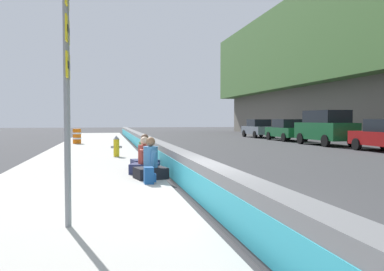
{
  "coord_description": "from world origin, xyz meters",
  "views": [
    {
      "loc": [
        -7.37,
        1.9,
        1.68
      ],
      "look_at": [
        7.91,
        -1.37,
        1.05
      ],
      "focal_mm": 37.3,
      "sensor_mm": 36.0,
      "label": 1
    }
  ],
  "objects_px": {
    "construction_barrel": "(77,136)",
    "parked_car_far": "(258,128)",
    "seated_person_rear": "(145,158)",
    "parked_car_fourth": "(325,127)",
    "seated_person_middle": "(144,162)",
    "backpack": "(149,176)",
    "fire_hydrant": "(116,146)",
    "seated_person_foreground": "(151,166)",
    "route_sign_post": "(67,80)",
    "parked_car_midline": "(287,130)"
  },
  "relations": [
    {
      "from": "parked_car_far",
      "to": "seated_person_rear",
      "type": "bearing_deg",
      "value": 150.81
    },
    {
      "from": "fire_hydrant",
      "to": "parked_car_fourth",
      "type": "distance_m",
      "value": 15.2
    },
    {
      "from": "route_sign_post",
      "to": "construction_barrel",
      "type": "distance_m",
      "value": 20.73
    },
    {
      "from": "route_sign_post",
      "to": "seated_person_foreground",
      "type": "relative_size",
      "value": 3.32
    },
    {
      "from": "seated_person_rear",
      "to": "construction_barrel",
      "type": "xyz_separation_m",
      "value": [
        14.08,
        3.04,
        0.14
      ]
    },
    {
      "from": "fire_hydrant",
      "to": "seated_person_middle",
      "type": "xyz_separation_m",
      "value": [
        -5.49,
        -0.66,
        -0.12
      ]
    },
    {
      "from": "parked_car_far",
      "to": "parked_car_fourth",
      "type": "bearing_deg",
      "value": -179.93
    },
    {
      "from": "fire_hydrant",
      "to": "parked_car_far",
      "type": "relative_size",
      "value": 0.2
    },
    {
      "from": "parked_car_midline",
      "to": "seated_person_foreground",
      "type": "bearing_deg",
      "value": 145.98
    },
    {
      "from": "route_sign_post",
      "to": "seated_person_rear",
      "type": "distance_m",
      "value": 6.98
    },
    {
      "from": "seated_person_foreground",
      "to": "parked_car_far",
      "type": "relative_size",
      "value": 0.24
    },
    {
      "from": "seated_person_middle",
      "to": "parked_car_midline",
      "type": "bearing_deg",
      "value": -35.63
    },
    {
      "from": "route_sign_post",
      "to": "parked_car_midline",
      "type": "distance_m",
      "value": 27.67
    },
    {
      "from": "seated_person_rear",
      "to": "parked_car_fourth",
      "type": "xyz_separation_m",
      "value": [
        11.16,
        -12.82,
        0.7
      ]
    },
    {
      "from": "seated_person_middle",
      "to": "parked_car_fourth",
      "type": "xyz_separation_m",
      "value": [
        12.27,
        -12.93,
        0.71
      ]
    },
    {
      "from": "fire_hydrant",
      "to": "route_sign_post",
      "type": "bearing_deg",
      "value": 175.15
    },
    {
      "from": "seated_person_rear",
      "to": "parked_car_far",
      "type": "height_order",
      "value": "parked_car_far"
    },
    {
      "from": "backpack",
      "to": "construction_barrel",
      "type": "height_order",
      "value": "construction_barrel"
    },
    {
      "from": "parked_car_far",
      "to": "fire_hydrant",
      "type": "bearing_deg",
      "value": 143.77
    },
    {
      "from": "construction_barrel",
      "to": "parked_car_fourth",
      "type": "xyz_separation_m",
      "value": [
        -2.92,
        -15.86,
        0.56
      ]
    },
    {
      "from": "fire_hydrant",
      "to": "seated_person_middle",
      "type": "relative_size",
      "value": 0.84
    },
    {
      "from": "seated_person_rear",
      "to": "parked_car_fourth",
      "type": "relative_size",
      "value": 0.23
    },
    {
      "from": "route_sign_post",
      "to": "construction_barrel",
      "type": "bearing_deg",
      "value": 3.73
    },
    {
      "from": "parked_car_midline",
      "to": "backpack",
      "type": "bearing_deg",
      "value": 146.82
    },
    {
      "from": "parked_car_midline",
      "to": "seated_person_rear",
      "type": "bearing_deg",
      "value": 142.88
    },
    {
      "from": "seated_person_foreground",
      "to": "parked_car_far",
      "type": "bearing_deg",
      "value": -27.16
    },
    {
      "from": "fire_hydrant",
      "to": "backpack",
      "type": "distance_m",
      "value": 7.35
    },
    {
      "from": "seated_person_middle",
      "to": "seated_person_rear",
      "type": "relative_size",
      "value": 0.97
    },
    {
      "from": "seated_person_rear",
      "to": "construction_barrel",
      "type": "bearing_deg",
      "value": 12.2
    },
    {
      "from": "construction_barrel",
      "to": "parked_car_far",
      "type": "bearing_deg",
      "value": -60.85
    },
    {
      "from": "seated_person_middle",
      "to": "backpack",
      "type": "relative_size",
      "value": 2.63
    },
    {
      "from": "seated_person_foreground",
      "to": "fire_hydrant",
      "type": "bearing_deg",
      "value": 6.37
    },
    {
      "from": "seated_person_foreground",
      "to": "parked_car_fourth",
      "type": "xyz_separation_m",
      "value": [
        13.29,
        -12.87,
        0.7
      ]
    },
    {
      "from": "seated_person_rear",
      "to": "parked_car_fourth",
      "type": "height_order",
      "value": "parked_car_fourth"
    },
    {
      "from": "backpack",
      "to": "construction_barrel",
      "type": "relative_size",
      "value": 0.42
    },
    {
      "from": "backpack",
      "to": "seated_person_rear",
      "type": "bearing_deg",
      "value": -3.3
    },
    {
      "from": "fire_hydrant",
      "to": "backpack",
      "type": "relative_size",
      "value": 2.2
    },
    {
      "from": "fire_hydrant",
      "to": "seated_person_foreground",
      "type": "relative_size",
      "value": 0.81
    },
    {
      "from": "fire_hydrant",
      "to": "parked_car_fourth",
      "type": "bearing_deg",
      "value": -63.5
    },
    {
      "from": "route_sign_post",
      "to": "seated_person_middle",
      "type": "height_order",
      "value": "route_sign_post"
    },
    {
      "from": "route_sign_post",
      "to": "seated_person_foreground",
      "type": "xyz_separation_m",
      "value": [
        4.41,
        -1.65,
        -1.75
      ]
    },
    {
      "from": "parked_car_fourth",
      "to": "backpack",
      "type": "bearing_deg",
      "value": 137.34
    },
    {
      "from": "construction_barrel",
      "to": "parked_car_fourth",
      "type": "height_order",
      "value": "parked_car_fourth"
    },
    {
      "from": "seated_person_rear",
      "to": "seated_person_middle",
      "type": "bearing_deg",
      "value": 174.17
    },
    {
      "from": "fire_hydrant",
      "to": "seated_person_foreground",
      "type": "height_order",
      "value": "seated_person_foreground"
    },
    {
      "from": "seated_person_rear",
      "to": "parked_car_midline",
      "type": "bearing_deg",
      "value": -37.12
    },
    {
      "from": "parked_car_midline",
      "to": "seated_person_middle",
      "type": "bearing_deg",
      "value": 144.37
    },
    {
      "from": "route_sign_post",
      "to": "backpack",
      "type": "relative_size",
      "value": 9.0
    },
    {
      "from": "seated_person_rear",
      "to": "parked_car_fourth",
      "type": "distance_m",
      "value": 17.01
    },
    {
      "from": "seated_person_foreground",
      "to": "parked_car_fourth",
      "type": "distance_m",
      "value": 18.51
    }
  ]
}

